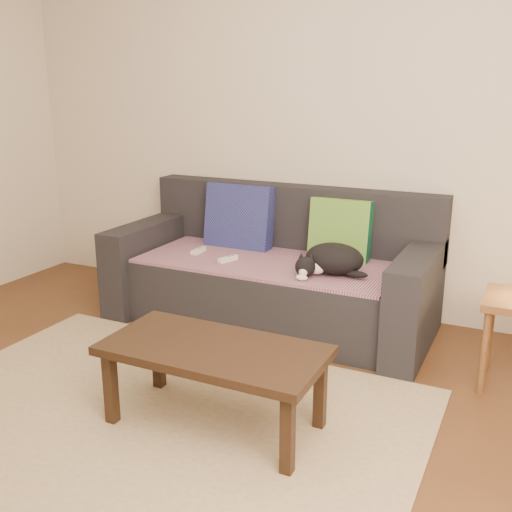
# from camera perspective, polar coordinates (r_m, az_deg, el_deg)

# --- Properties ---
(ground) EXTENTS (4.50, 4.50, 0.00)m
(ground) POSITION_cam_1_polar(r_m,az_deg,el_deg) (2.89, -11.79, -16.48)
(ground) COLOR brown
(ground) RESTS_ON ground
(back_wall) EXTENTS (4.50, 0.04, 2.60)m
(back_wall) POSITION_cam_1_polar(r_m,az_deg,el_deg) (4.20, 4.23, 12.72)
(back_wall) COLOR beige
(back_wall) RESTS_ON ground
(sofa) EXTENTS (2.10, 0.94, 0.87)m
(sofa) POSITION_cam_1_polar(r_m,az_deg,el_deg) (3.99, 1.67, -1.92)
(sofa) COLOR #232328
(sofa) RESTS_ON ground
(throw_blanket) EXTENTS (1.66, 0.74, 0.02)m
(throw_blanket) POSITION_cam_1_polar(r_m,az_deg,el_deg) (3.88, 1.13, -0.59)
(throw_blanket) COLOR #492B50
(throw_blanket) RESTS_ON sofa
(cushion_navy) EXTENTS (0.48, 0.20, 0.50)m
(cushion_navy) POSITION_cam_1_polar(r_m,az_deg,el_deg) (4.20, -1.61, 3.51)
(cushion_navy) COLOR #1A1354
(cushion_navy) RESTS_ON throw_blanket
(cushion_green) EXTENTS (0.40, 0.15, 0.41)m
(cushion_green) POSITION_cam_1_polar(r_m,az_deg,el_deg) (3.92, 8.02, 2.47)
(cushion_green) COLOR #0C4F35
(cushion_green) RESTS_ON throw_blanket
(cat) EXTENTS (0.43, 0.39, 0.19)m
(cat) POSITION_cam_1_polar(r_m,az_deg,el_deg) (3.61, 7.23, -0.35)
(cat) COLOR black
(cat) RESTS_ON throw_blanket
(wii_remote_a) EXTENTS (0.04, 0.15, 0.03)m
(wii_remote_a) POSITION_cam_1_polar(r_m,az_deg,el_deg) (4.07, -5.50, 0.50)
(wii_remote_a) COLOR white
(wii_remote_a) RESTS_ON throw_blanket
(wii_remote_b) EXTENTS (0.08, 0.15, 0.03)m
(wii_remote_b) POSITION_cam_1_polar(r_m,az_deg,el_deg) (3.86, -2.68, -0.29)
(wii_remote_b) COLOR white
(wii_remote_b) RESTS_ON throw_blanket
(rug) EXTENTS (2.50, 1.80, 0.01)m
(rug) POSITION_cam_1_polar(r_m,az_deg,el_deg) (2.99, -10.00, -15.07)
(rug) COLOR tan
(rug) RESTS_ON ground
(coffee_table) EXTENTS (1.01, 0.50, 0.40)m
(coffee_table) POSITION_cam_1_polar(r_m,az_deg,el_deg) (2.75, -4.02, -9.54)
(coffee_table) COLOR black
(coffee_table) RESTS_ON rug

